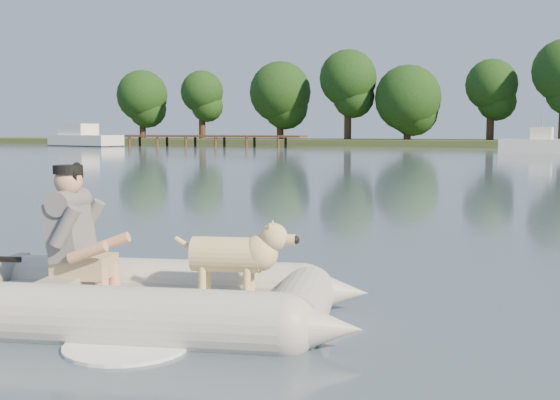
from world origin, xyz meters
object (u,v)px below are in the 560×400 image
at_px(dock, 210,141).
at_px(cabin_cruiser, 85,135).
at_px(dog, 227,261).
at_px(motorboat, 545,136).
at_px(dinghy, 149,251).
at_px(man, 72,226).

bearing_deg(dock, cabin_cruiser, -164.04).
xyz_separation_m(dog, motorboat, (1.78, 44.90, 0.63)).
height_order(dock, cabin_cruiser, cabin_cruiser).
xyz_separation_m(dinghy, man, (-0.67, -0.10, 0.18)).
xyz_separation_m(dock, cabin_cruiser, (-11.23, -3.21, 0.52)).
height_order(man, dog, man).
bearing_deg(dog, dock, 104.81).
bearing_deg(dinghy, dog, 4.57).
xyz_separation_m(dinghy, dog, (0.60, 0.18, -0.07)).
distance_m(dog, cabin_cruiser, 61.91).
distance_m(dog, motorboat, 44.94).
bearing_deg(man, dock, 103.58).
bearing_deg(cabin_cruiser, dinghy, -38.28).
xyz_separation_m(dock, motorboat, (28.53, -7.19, 0.61)).
xyz_separation_m(dog, cabin_cruiser, (-37.99, 48.89, 0.55)).
bearing_deg(cabin_cruiser, dog, -37.74).
relative_size(cabin_cruiser, motorboat, 1.36).
bearing_deg(dock, motorboat, -14.15).
bearing_deg(dog, cabin_cruiser, 115.48).
bearing_deg(man, dog, 0.00).
height_order(cabin_cruiser, motorboat, motorboat).
distance_m(dock, man, 58.25).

